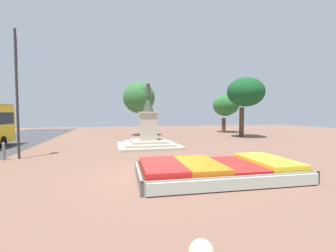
{
  "coord_description": "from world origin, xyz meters",
  "views": [
    {
      "loc": [
        -1.74,
        -9.25,
        2.59
      ],
      "look_at": [
        1.58,
        4.16,
        1.87
      ],
      "focal_mm": 24.0,
      "sensor_mm": 36.0,
      "label": 1
    }
  ],
  "objects_px": {
    "flower_planter": "(217,170)",
    "banner_pole": "(17,91)",
    "statue_monument": "(148,135)",
    "kerb_bollard_north": "(4,151)"
  },
  "relations": [
    {
      "from": "statue_monument",
      "to": "kerb_bollard_north",
      "type": "relative_size",
      "value": 5.02
    },
    {
      "from": "banner_pole",
      "to": "kerb_bollard_north",
      "type": "distance_m",
      "value": 3.49
    },
    {
      "from": "flower_planter",
      "to": "banner_pole",
      "type": "bearing_deg",
      "value": 146.15
    },
    {
      "from": "statue_monument",
      "to": "kerb_bollard_north",
      "type": "xyz_separation_m",
      "value": [
        -8.76,
        -3.26,
        -0.4
      ]
    },
    {
      "from": "flower_planter",
      "to": "banner_pole",
      "type": "xyz_separation_m",
      "value": [
        -9.49,
        6.36,
        3.64
      ]
    },
    {
      "from": "banner_pole",
      "to": "kerb_bollard_north",
      "type": "height_order",
      "value": "banner_pole"
    },
    {
      "from": "flower_planter",
      "to": "statue_monument",
      "type": "height_order",
      "value": "statue_monument"
    },
    {
      "from": "statue_monument",
      "to": "banner_pole",
      "type": "relative_size",
      "value": 0.68
    },
    {
      "from": "statue_monument",
      "to": "banner_pole",
      "type": "distance_m",
      "value": 9.14
    },
    {
      "from": "statue_monument",
      "to": "kerb_bollard_north",
      "type": "distance_m",
      "value": 9.35
    }
  ]
}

